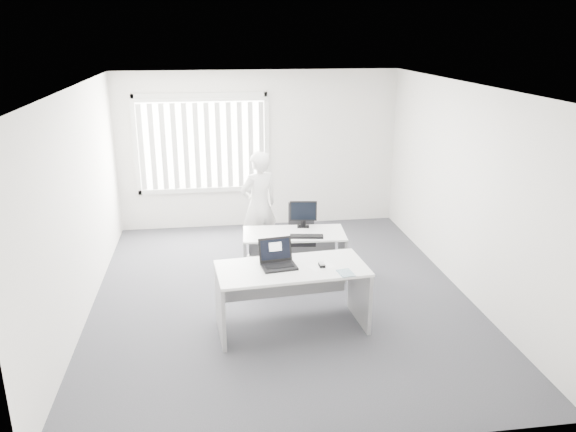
{
  "coord_description": "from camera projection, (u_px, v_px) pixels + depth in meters",
  "views": [
    {
      "loc": [
        -0.89,
        -6.89,
        3.45
      ],
      "look_at": [
        0.12,
        0.15,
        1.08
      ],
      "focal_mm": 35.0,
      "sensor_mm": 36.0,
      "label": 1
    }
  ],
  "objects": [
    {
      "name": "laptop",
      "position": [
        279.0,
        255.0,
        6.52
      ],
      "size": [
        0.44,
        0.41,
        0.31
      ],
      "primitive_type": null,
      "rotation": [
        0.0,
        0.0,
        0.14
      ],
      "color": "black",
      "rests_on": "desk_near"
    },
    {
      "name": "desk_near",
      "position": [
        292.0,
        284.0,
        6.65
      ],
      "size": [
        1.82,
        0.96,
        0.8
      ],
      "rotation": [
        0.0,
        0.0,
        0.08
      ],
      "color": "white",
      "rests_on": "ground"
    },
    {
      "name": "mouse",
      "position": [
        322.0,
        265.0,
        6.59
      ],
      "size": [
        0.07,
        0.12,
        0.05
      ],
      "primitive_type": null,
      "rotation": [
        0.0,
        0.0,
        0.01
      ],
      "color": "silver",
      "rests_on": "paper_sheet"
    },
    {
      "name": "wall_back",
      "position": [
        259.0,
        150.0,
        10.05
      ],
      "size": [
        5.0,
        0.02,
        2.8
      ],
      "primitive_type": "cube",
      "color": "silver",
      "rests_on": "ground"
    },
    {
      "name": "keyboard",
      "position": [
        307.0,
        236.0,
        7.92
      ],
      "size": [
        0.49,
        0.23,
        0.02
      ],
      "primitive_type": "cube",
      "rotation": [
        0.0,
        0.0,
        -0.16
      ],
      "color": "black",
      "rests_on": "desk_far"
    },
    {
      "name": "window",
      "position": [
        202.0,
        144.0,
        9.83
      ],
      "size": [
        2.32,
        0.06,
        1.76
      ],
      "primitive_type": "cube",
      "color": "silver",
      "rests_on": "wall_back"
    },
    {
      "name": "person",
      "position": [
        259.0,
        205.0,
        8.7
      ],
      "size": [
        0.74,
        0.64,
        1.71
      ],
      "primitive_type": "imported",
      "rotation": [
        0.0,
        0.0,
        3.58
      ],
      "color": "silver",
      "rests_on": "ground"
    },
    {
      "name": "ceiling",
      "position": [
        280.0,
        86.0,
        6.79
      ],
      "size": [
        5.0,
        6.0,
        0.02
      ],
      "primitive_type": "cube",
      "color": "silver",
      "rests_on": "wall_back"
    },
    {
      "name": "wall_right",
      "position": [
        464.0,
        189.0,
        7.57
      ],
      "size": [
        0.02,
        6.0,
        2.8
      ],
      "primitive_type": "cube",
      "color": "silver",
      "rests_on": "ground"
    },
    {
      "name": "desk_far",
      "position": [
        294.0,
        245.0,
        8.15
      ],
      "size": [
        1.51,
        0.79,
        0.67
      ],
      "rotation": [
        0.0,
        0.0,
        -0.07
      ],
      "color": "white",
      "rests_on": "ground"
    },
    {
      "name": "ground",
      "position": [
        281.0,
        295.0,
        7.68
      ],
      "size": [
        6.0,
        6.0,
        0.0
      ],
      "primitive_type": "plane",
      "color": "#4D4D54",
      "rests_on": "ground"
    },
    {
      "name": "office_chair",
      "position": [
        301.0,
        246.0,
        8.59
      ],
      "size": [
        0.61,
        0.61,
        0.95
      ],
      "rotation": [
        0.0,
        0.0,
        -0.13
      ],
      "color": "black",
      "rests_on": "ground"
    },
    {
      "name": "blinds",
      "position": [
        202.0,
        146.0,
        9.79
      ],
      "size": [
        2.2,
        0.1,
        1.5
      ],
      "primitive_type": null,
      "color": "silver",
      "rests_on": "wall_back"
    },
    {
      "name": "wall_left",
      "position": [
        79.0,
        205.0,
        6.9
      ],
      "size": [
        0.02,
        6.0,
        2.8
      ],
      "primitive_type": "cube",
      "color": "silver",
      "rests_on": "ground"
    },
    {
      "name": "booklet",
      "position": [
        346.0,
        273.0,
        6.41
      ],
      "size": [
        0.19,
        0.24,
        0.01
      ],
      "primitive_type": "cube",
      "rotation": [
        0.0,
        0.0,
        0.16
      ],
      "color": "silver",
      "rests_on": "desk_near"
    },
    {
      "name": "wall_front",
      "position": [
        330.0,
        303.0,
        4.42
      ],
      "size": [
        5.0,
        0.02,
        2.8
      ],
      "primitive_type": "cube",
      "color": "silver",
      "rests_on": "ground"
    },
    {
      "name": "paper_sheet",
      "position": [
        321.0,
        266.0,
        6.61
      ],
      "size": [
        0.35,
        0.31,
        0.0
      ],
      "primitive_type": "cube",
      "rotation": [
        0.0,
        0.0,
        0.43
      ],
      "color": "white",
      "rests_on": "desk_near"
    },
    {
      "name": "monitor",
      "position": [
        303.0,
        214.0,
        8.26
      ],
      "size": [
        0.41,
        0.18,
        0.4
      ],
      "primitive_type": null,
      "rotation": [
        0.0,
        0.0,
        -0.15
      ],
      "color": "black",
      "rests_on": "desk_far"
    }
  ]
}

